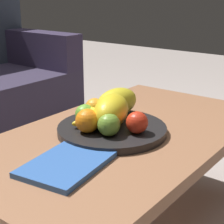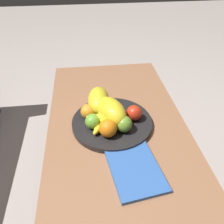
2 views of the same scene
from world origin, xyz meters
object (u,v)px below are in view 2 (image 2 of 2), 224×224
at_px(coffee_table, 116,126).
at_px(magazine, 135,169).
at_px(fruit_bowl, 112,123).
at_px(apple_right, 124,124).
at_px(apple_front, 93,121).
at_px(melon_large_front, 112,111).
at_px(apple_left, 134,113).
at_px(banana_bunch, 103,120).
at_px(orange_left, 108,128).
at_px(melon_smaller_beside, 99,100).
at_px(orange_front, 88,112).

distance_m(coffee_table, magazine, 0.32).
height_order(fruit_bowl, apple_right, apple_right).
height_order(coffee_table, apple_front, apple_front).
bearing_deg(magazine, melon_large_front, 3.08).
xyz_separation_m(apple_left, apple_right, (-0.07, 0.06, 0.00)).
distance_m(fruit_bowl, banana_bunch, 0.06).
height_order(coffee_table, fruit_bowl, fruit_bowl).
distance_m(banana_bunch, magazine, 0.27).
bearing_deg(orange_left, melon_smaller_beside, 7.29).
height_order(coffee_table, apple_left, apple_left).
relative_size(orange_left, apple_right, 1.07).
relative_size(coffee_table, banana_bunch, 6.57).
xyz_separation_m(orange_left, apple_front, (0.06, 0.06, -0.01)).
height_order(coffee_table, orange_left, orange_left).
distance_m(fruit_bowl, orange_left, 0.11).
relative_size(orange_front, orange_left, 0.89).
height_order(melon_large_front, apple_right, melon_large_front).
bearing_deg(apple_front, coffee_table, -57.92).
relative_size(orange_front, apple_front, 1.03).
bearing_deg(melon_smaller_beside, coffee_table, -128.72).
xyz_separation_m(apple_left, magazine, (-0.27, 0.05, -0.05)).
bearing_deg(orange_front, banana_bunch, -132.18).
distance_m(melon_smaller_beside, banana_bunch, 0.12).
height_order(melon_large_front, orange_left, melon_large_front).
bearing_deg(orange_front, orange_left, -148.83).
relative_size(coffee_table, orange_left, 14.58).
bearing_deg(melon_large_front, banana_bunch, 116.37).
height_order(apple_left, magazine, apple_left).
relative_size(melon_smaller_beside, banana_bunch, 1.06).
bearing_deg(apple_left, magazine, 170.09).
bearing_deg(melon_large_front, orange_left, 163.83).
xyz_separation_m(melon_smaller_beside, orange_front, (-0.06, 0.05, -0.02)).
bearing_deg(apple_right, coffee_table, 9.66).
relative_size(orange_left, apple_left, 1.09).
bearing_deg(magazine, melon_smaller_beside, 7.56).
relative_size(fruit_bowl, apple_front, 5.45).
xyz_separation_m(coffee_table, magazine, (-0.31, -0.03, 0.05)).
xyz_separation_m(melon_large_front, orange_left, (-0.09, 0.03, -0.01)).
xyz_separation_m(melon_smaller_beside, magazine, (-0.37, -0.11, -0.07)).
relative_size(melon_smaller_beside, magazine, 0.73).
xyz_separation_m(fruit_bowl, melon_large_front, (-0.00, 0.00, 0.07)).
bearing_deg(orange_front, fruit_bowl, -108.84).
bearing_deg(fruit_bowl, orange_front, 71.16).
relative_size(orange_left, apple_front, 1.15).
height_order(fruit_bowl, apple_left, apple_left).
bearing_deg(melon_smaller_beside, melon_large_front, -152.81).
relative_size(fruit_bowl, apple_right, 5.08).
height_order(orange_front, apple_right, apple_right).
height_order(coffee_table, orange_front, orange_front).
distance_m(coffee_table, apple_left, 0.13).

